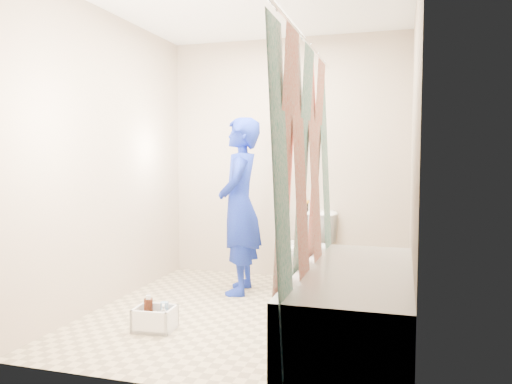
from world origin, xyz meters
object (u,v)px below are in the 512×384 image
(toilet, at_px, (305,249))
(cleaning_caddy, at_px, (156,320))
(bathtub, at_px, (355,305))
(plumber, at_px, (240,206))

(toilet, relative_size, cleaning_caddy, 2.42)
(bathtub, distance_m, plumber, 1.59)
(plumber, bearing_deg, cleaning_caddy, -22.19)
(toilet, bearing_deg, bathtub, -52.27)
(bathtub, bearing_deg, plumber, 137.87)
(toilet, distance_m, cleaning_caddy, 1.73)
(plumber, height_order, cleaning_caddy, plumber)
(plumber, xyz_separation_m, cleaning_caddy, (-0.25, -1.12, -0.71))
(cleaning_caddy, bearing_deg, toilet, 59.35)
(plumber, distance_m, cleaning_caddy, 1.35)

